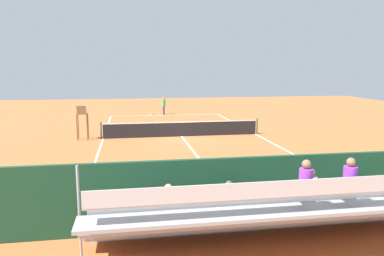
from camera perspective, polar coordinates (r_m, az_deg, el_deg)
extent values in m
plane|color=#BC6033|center=(24.41, -1.57, -1.28)|extent=(60.00, 60.00, 0.00)
cube|color=white|center=(35.21, -4.08, 1.96)|extent=(10.00, 0.10, 0.01)
cube|color=white|center=(13.93, 4.88, -9.48)|extent=(10.00, 0.10, 0.01)
cube|color=white|center=(25.58, 9.59, -0.92)|extent=(0.10, 22.00, 0.01)
cube|color=white|center=(24.24, -13.36, -1.61)|extent=(0.10, 22.00, 0.01)
cube|color=white|center=(30.33, -3.17, 0.79)|extent=(7.50, 0.10, 0.01)
cube|color=white|center=(18.57, 1.06, -4.66)|extent=(7.50, 0.10, 0.01)
cube|color=white|center=(24.41, -1.57, -1.28)|extent=(0.10, 12.10, 0.01)
cube|color=white|center=(35.21, -4.08, 1.96)|extent=(0.10, 0.30, 0.01)
cube|color=black|center=(24.33, -1.57, -0.23)|extent=(10.00, 0.02, 0.91)
cube|color=white|center=(24.26, -1.58, 0.90)|extent=(10.00, 0.04, 0.06)
cylinder|color=#2D5133|center=(25.53, 9.84, 0.26)|extent=(0.10, 0.10, 1.07)
cylinder|color=#2D5133|center=(24.15, -13.64, -0.37)|extent=(0.10, 0.10, 1.07)
cube|color=#194228|center=(10.89, 8.93, -9.46)|extent=(18.00, 0.16, 2.00)
cube|color=#9EA0A5|center=(10.86, 9.43, -13.91)|extent=(9.00, 0.10, 0.45)
cube|color=#9EA0A5|center=(10.48, 10.10, -13.70)|extent=(9.00, 0.80, 0.08)
cube|color=#9EA0A5|center=(10.88, 9.38, -13.85)|extent=(9.00, 0.04, 0.45)
cube|color=silver|center=(10.24, 10.36, -11.75)|extent=(8.60, 0.36, 0.04)
cube|color=silver|center=(10.01, 10.75, -11.03)|extent=(8.60, 0.03, 0.36)
cube|color=#9EA0A5|center=(9.62, 11.81, -13.01)|extent=(9.00, 0.80, 0.08)
cube|color=#9EA0A5|center=(10.02, 10.97, -13.21)|extent=(9.00, 0.04, 0.45)
cube|color=silver|center=(9.38, 12.12, -10.86)|extent=(8.60, 0.36, 0.04)
cube|color=silver|center=(9.16, 12.59, -10.05)|extent=(8.60, 0.03, 0.36)
cube|color=#9EA0A5|center=(8.77, 13.85, -12.18)|extent=(9.00, 0.80, 0.08)
cube|color=#9EA0A5|center=(9.16, 12.84, -12.43)|extent=(9.00, 0.04, 0.45)
cube|color=silver|center=(8.54, 14.23, -9.78)|extent=(8.60, 0.36, 0.04)
cube|color=silver|center=(8.32, 14.79, -8.86)|extent=(8.60, 0.03, 0.36)
cylinder|color=#9EA0A5|center=(8.97, -16.72, -12.73)|extent=(0.06, 0.06, 2.35)
cube|color=#2D2D33|center=(10.13, 5.40, -11.62)|extent=(0.32, 0.40, 0.12)
cylinder|color=black|center=(9.92, 5.61, -10.33)|extent=(0.30, 0.30, 0.45)
sphere|color=brown|center=(9.82, 5.64, -8.54)|extent=(0.20, 0.20, 0.20)
cube|color=#2D2D33|center=(9.91, 17.20, -9.73)|extent=(0.32, 0.40, 0.12)
cylinder|color=#9399A3|center=(9.72, 17.60, -8.35)|extent=(0.30, 0.30, 0.45)
sphere|color=brown|center=(9.63, 17.70, -6.51)|extent=(0.20, 0.20, 0.20)
cube|color=#2D2D33|center=(9.86, -3.65, -12.19)|extent=(0.32, 0.40, 0.12)
cylinder|color=blue|center=(9.65, -3.59, -10.88)|extent=(0.30, 0.30, 0.45)
sphere|color=tan|center=(9.54, -3.61, -9.05)|extent=(0.20, 0.20, 0.20)
cube|color=#2D2D33|center=(9.36, 22.36, -8.26)|extent=(0.32, 0.40, 0.12)
cylinder|color=purple|center=(9.18, 22.86, -6.77)|extent=(0.30, 0.30, 0.45)
sphere|color=#8C6647|center=(9.10, 22.99, -4.80)|extent=(0.20, 0.20, 0.20)
cube|color=#2D2D33|center=(8.86, 16.45, -8.92)|extent=(0.32, 0.40, 0.12)
cylinder|color=purple|center=(8.67, 16.89, -7.36)|extent=(0.30, 0.30, 0.45)
sphere|color=#8C6647|center=(8.59, 16.99, -5.28)|extent=(0.20, 0.20, 0.20)
cylinder|color=brown|center=(24.42, -15.50, 0.28)|extent=(0.07, 0.07, 1.60)
cylinder|color=brown|center=(24.49, -16.89, 0.25)|extent=(0.07, 0.07, 1.60)
cylinder|color=brown|center=(23.83, -15.64, 0.06)|extent=(0.07, 0.07, 1.60)
cylinder|color=brown|center=(23.90, -17.07, 0.02)|extent=(0.07, 0.07, 1.60)
cube|color=brown|center=(24.04, -16.37, 2.11)|extent=(0.56, 0.56, 0.06)
cube|color=brown|center=(23.78, -16.46, 2.68)|extent=(0.56, 0.06, 0.48)
cube|color=brown|center=(24.00, -15.77, 2.48)|extent=(0.04, 0.48, 0.04)
cube|color=brown|center=(24.06, -17.00, 2.44)|extent=(0.04, 0.48, 0.04)
cube|color=#9E754C|center=(12.74, 18.71, -9.66)|extent=(1.80, 0.40, 0.05)
cylinder|color=#9E754C|center=(13.17, 21.58, -10.23)|extent=(0.06, 0.06, 0.45)
cylinder|color=#9E754C|center=(12.49, 15.56, -10.98)|extent=(0.06, 0.06, 0.45)
cube|color=#9E754C|center=(12.50, 19.17, -8.60)|extent=(1.80, 0.04, 0.36)
cube|color=#B22D2D|center=(11.93, 11.22, -12.02)|extent=(0.90, 0.36, 0.36)
cylinder|color=navy|center=(35.68, -4.30, 2.74)|extent=(0.14, 0.14, 0.85)
cylinder|color=navy|center=(35.46, -4.33, 2.70)|extent=(0.14, 0.14, 0.85)
cylinder|color=green|center=(35.50, -4.33, 3.88)|extent=(0.42, 0.42, 0.60)
sphere|color=tan|center=(35.46, -4.34, 4.54)|extent=(0.22, 0.22, 0.22)
cylinder|color=tan|center=(35.24, -4.37, 4.66)|extent=(0.26, 0.14, 0.55)
cylinder|color=tan|center=(35.71, -4.29, 3.97)|extent=(0.11, 0.11, 0.50)
cylinder|color=black|center=(35.87, -5.94, 2.09)|extent=(0.28, 0.03, 0.03)
torus|color=#D8CC4C|center=(35.86, -6.37, 2.08)|extent=(0.31, 0.31, 0.02)
cylinder|color=white|center=(35.86, -6.37, 2.08)|extent=(0.25, 0.25, 0.00)
sphere|color=#CCDB33|center=(33.01, -2.16, 1.55)|extent=(0.07, 0.07, 0.07)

